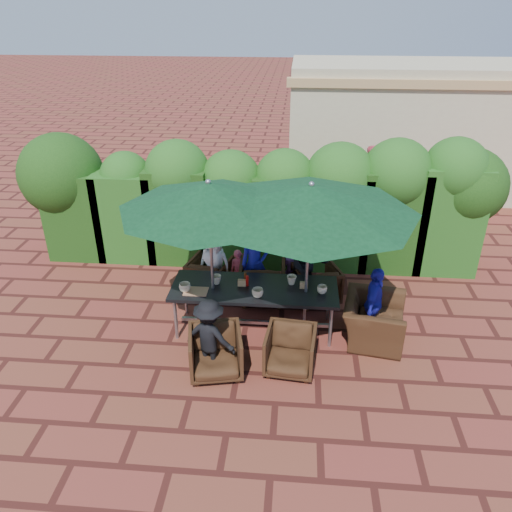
# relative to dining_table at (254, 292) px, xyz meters

# --- Properties ---
(ground) EXTENTS (80.00, 80.00, 0.00)m
(ground) POSITION_rel_dining_table_xyz_m (-0.14, 0.06, -0.68)
(ground) COLOR maroon
(ground) RESTS_ON ground
(dining_table) EXTENTS (2.51, 0.90, 0.75)m
(dining_table) POSITION_rel_dining_table_xyz_m (0.00, 0.00, 0.00)
(dining_table) COLOR black
(dining_table) RESTS_ON ground
(umbrella_left) EXTENTS (2.57, 2.57, 2.46)m
(umbrella_left) POSITION_rel_dining_table_xyz_m (-0.62, -0.07, 1.54)
(umbrella_left) COLOR gray
(umbrella_left) RESTS_ON ground
(umbrella_right) EXTENTS (3.00, 3.00, 2.46)m
(umbrella_right) POSITION_rel_dining_table_xyz_m (0.77, -0.05, 1.54)
(umbrella_right) COLOR gray
(umbrella_right) RESTS_ON ground
(chair_far_left) EXTENTS (0.81, 0.78, 0.70)m
(chair_far_left) POSITION_rel_dining_table_xyz_m (-0.88, 1.05, -0.33)
(chair_far_left) COLOR black
(chair_far_left) RESTS_ON ground
(chair_far_mid) EXTENTS (0.78, 0.74, 0.78)m
(chair_far_mid) POSITION_rel_dining_table_xyz_m (0.06, 0.88, -0.29)
(chair_far_mid) COLOR black
(chair_far_mid) RESTS_ON ground
(chair_far_right) EXTENTS (0.89, 0.86, 0.72)m
(chair_far_right) POSITION_rel_dining_table_xyz_m (0.97, 0.91, -0.31)
(chair_far_right) COLOR black
(chair_far_right) RESTS_ON ground
(chair_near_left) EXTENTS (0.83, 0.79, 0.73)m
(chair_near_left) POSITION_rel_dining_table_xyz_m (-0.44, -1.06, -0.31)
(chair_near_left) COLOR black
(chair_near_left) RESTS_ON ground
(chair_near_right) EXTENTS (0.73, 0.69, 0.69)m
(chair_near_right) POSITION_rel_dining_table_xyz_m (0.58, -0.91, -0.33)
(chair_near_right) COLOR black
(chair_near_right) RESTS_ON ground
(chair_end_right) EXTENTS (0.82, 1.10, 0.88)m
(chair_end_right) POSITION_rel_dining_table_xyz_m (1.81, -0.10, -0.24)
(chair_end_right) COLOR black
(chair_end_right) RESTS_ON ground
(adult_far_left) EXTENTS (0.65, 0.48, 1.17)m
(adult_far_left) POSITION_rel_dining_table_xyz_m (-0.77, 0.99, -0.09)
(adult_far_left) COLOR white
(adult_far_left) RESTS_ON ground
(adult_far_mid) EXTENTS (0.58, 0.52, 1.32)m
(adult_far_mid) POSITION_rel_dining_table_xyz_m (-0.07, 0.91, -0.01)
(adult_far_mid) COLOR #2020B1
(adult_far_mid) RESTS_ON ground
(adult_far_right) EXTENTS (0.76, 0.57, 1.42)m
(adult_far_right) POSITION_rel_dining_table_xyz_m (0.81, 0.86, 0.03)
(adult_far_right) COLOR black
(adult_far_right) RESTS_ON ground
(adult_near_left) EXTENTS (0.78, 0.53, 1.12)m
(adult_near_left) POSITION_rel_dining_table_xyz_m (-0.51, -1.03, -0.11)
(adult_near_left) COLOR black
(adult_near_left) RESTS_ON ground
(adult_end_right) EXTENTS (0.53, 0.75, 1.17)m
(adult_end_right) POSITION_rel_dining_table_xyz_m (1.79, -0.04, -0.09)
(adult_end_right) COLOR #2020B1
(adult_end_right) RESTS_ON ground
(child_left) EXTENTS (0.33, 0.29, 0.82)m
(child_left) POSITION_rel_dining_table_xyz_m (-0.37, 1.04, -0.26)
(child_left) COLOR #E9526A
(child_left) RESTS_ON ground
(child_right) EXTENTS (0.31, 0.26, 0.84)m
(child_right) POSITION_rel_dining_table_xyz_m (0.53, 1.13, -0.25)
(child_right) COLOR #82489C
(child_right) RESTS_ON ground
(pedestrian_a) EXTENTS (1.78, 0.90, 1.82)m
(pedestrian_a) POSITION_rel_dining_table_xyz_m (1.58, 4.15, 0.24)
(pedestrian_a) COLOR green
(pedestrian_a) RESTS_ON ground
(pedestrian_b) EXTENTS (1.01, 0.89, 1.80)m
(pedestrian_b) POSITION_rel_dining_table_xyz_m (2.19, 4.38, 0.23)
(pedestrian_b) COLOR #E9526A
(pedestrian_b) RESTS_ON ground
(pedestrian_c) EXTENTS (1.12, 0.74, 1.60)m
(pedestrian_c) POSITION_rel_dining_table_xyz_m (3.01, 4.46, 0.12)
(pedestrian_c) COLOR #93939B
(pedestrian_c) RESTS_ON ground
(cup_a) EXTENTS (0.17, 0.17, 0.14)m
(cup_a) POSITION_rel_dining_table_xyz_m (-1.02, -0.20, 0.14)
(cup_a) COLOR beige
(cup_a) RESTS_ON dining_table
(cup_b) EXTENTS (0.15, 0.15, 0.14)m
(cup_b) POSITION_rel_dining_table_xyz_m (-0.58, 0.07, 0.14)
(cup_b) COLOR beige
(cup_b) RESTS_ON dining_table
(cup_c) EXTENTS (0.17, 0.17, 0.13)m
(cup_c) POSITION_rel_dining_table_xyz_m (0.07, -0.26, 0.14)
(cup_c) COLOR beige
(cup_c) RESTS_ON dining_table
(cup_d) EXTENTS (0.15, 0.15, 0.14)m
(cup_d) POSITION_rel_dining_table_xyz_m (0.56, 0.15, 0.14)
(cup_d) COLOR beige
(cup_d) RESTS_ON dining_table
(cup_e) EXTENTS (0.15, 0.15, 0.12)m
(cup_e) POSITION_rel_dining_table_xyz_m (1.01, -0.07, 0.13)
(cup_e) COLOR beige
(cup_e) RESTS_ON dining_table
(ketchup_bottle) EXTENTS (0.04, 0.04, 0.17)m
(ketchup_bottle) POSITION_rel_dining_table_xyz_m (-0.11, 0.04, 0.16)
(ketchup_bottle) COLOR #B20C0A
(ketchup_bottle) RESTS_ON dining_table
(sauce_bottle) EXTENTS (0.04, 0.04, 0.17)m
(sauce_bottle) POSITION_rel_dining_table_xyz_m (-0.15, 0.14, 0.16)
(sauce_bottle) COLOR #4C230C
(sauce_bottle) RESTS_ON dining_table
(serving_tray) EXTENTS (0.35, 0.25, 0.02)m
(serving_tray) POSITION_rel_dining_table_xyz_m (-0.85, -0.20, 0.08)
(serving_tray) COLOR #A87651
(serving_tray) RESTS_ON dining_table
(number_block_left) EXTENTS (0.12, 0.06, 0.10)m
(number_block_left) POSITION_rel_dining_table_xyz_m (-0.19, 0.04, 0.12)
(number_block_left) COLOR tan
(number_block_left) RESTS_ON dining_table
(number_block_right) EXTENTS (0.12, 0.06, 0.10)m
(number_block_right) POSITION_rel_dining_table_xyz_m (0.74, 0.05, 0.12)
(number_block_right) COLOR tan
(number_block_right) RESTS_ON dining_table
(hedge_wall) EXTENTS (9.10, 1.60, 2.51)m
(hedge_wall) POSITION_rel_dining_table_xyz_m (-0.06, 2.37, 0.66)
(hedge_wall) COLOR #12340E
(hedge_wall) RESTS_ON ground
(building) EXTENTS (6.20, 3.08, 3.20)m
(building) POSITION_rel_dining_table_xyz_m (3.36, 7.05, 0.93)
(building) COLOR beige
(building) RESTS_ON ground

